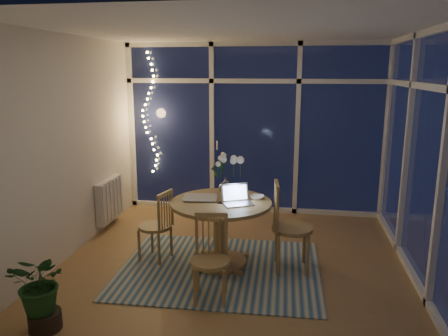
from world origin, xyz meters
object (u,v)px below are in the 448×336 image
(laptop, at_px, (238,194))
(flower_vase, at_px, (226,184))
(chair_right, at_px, (292,226))
(potted_plant, at_px, (42,289))
(chair_front, at_px, (210,260))
(dining_table, at_px, (221,234))
(chair_left, at_px, (155,225))

(laptop, xyz_separation_m, flower_vase, (-0.20, 0.43, -0.01))
(chair_right, bearing_deg, potted_plant, 120.49)
(chair_front, relative_size, flower_vase, 4.10)
(dining_table, xyz_separation_m, chair_right, (0.79, 0.04, 0.12))
(chair_front, height_order, laptop, laptop)
(chair_front, bearing_deg, flower_vase, 85.10)
(dining_table, relative_size, chair_left, 1.31)
(chair_left, relative_size, laptop, 2.81)
(dining_table, distance_m, flower_vase, 0.60)
(flower_vase, bearing_deg, dining_table, -89.80)
(chair_right, relative_size, potted_plant, 1.34)
(potted_plant, bearing_deg, flower_vase, 55.05)
(chair_left, xyz_separation_m, laptop, (0.99, -0.11, 0.45))
(chair_left, xyz_separation_m, chair_front, (0.82, -0.83, 0.00))
(laptop, distance_m, potted_plant, 2.11)
(dining_table, bearing_deg, chair_right, 2.56)
(chair_front, bearing_deg, dining_table, 85.73)
(flower_vase, bearing_deg, potted_plant, -124.95)
(chair_right, relative_size, laptop, 3.32)
(chair_left, distance_m, laptop, 1.10)
(dining_table, height_order, potted_plant, dining_table)
(dining_table, xyz_separation_m, chair_left, (-0.79, 0.04, 0.05))
(chair_front, distance_m, potted_plant, 1.49)
(laptop, bearing_deg, chair_front, -129.62)
(dining_table, height_order, laptop, laptop)
(chair_left, bearing_deg, chair_right, 104.48)
(chair_left, bearing_deg, dining_table, 101.80)
(flower_vase, xyz_separation_m, potted_plant, (-1.29, -1.84, -0.49))
(chair_front, bearing_deg, chair_right, 40.87)
(laptop, relative_size, flower_vase, 1.46)
(chair_left, height_order, chair_front, chair_front)
(dining_table, distance_m, laptop, 0.54)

